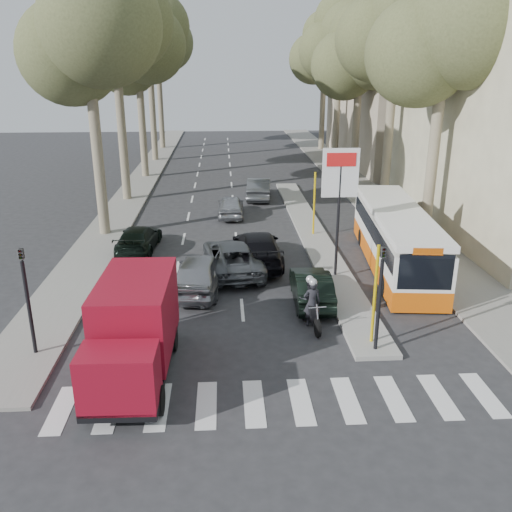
{
  "coord_description": "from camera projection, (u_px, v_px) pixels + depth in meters",
  "views": [
    {
      "loc": [
        -1.51,
        -16.63,
        8.78
      ],
      "look_at": [
        -0.28,
        3.55,
        1.6
      ],
      "focal_mm": 38.0,
      "sensor_mm": 36.0,
      "label": 1
    }
  ],
  "objects": [
    {
      "name": "traffic_light_island",
      "position": [
        381.0,
        281.0,
        16.61
      ],
      "size": [
        0.16,
        0.41,
        3.6
      ],
      "color": "black",
      "rests_on": "ground"
    },
    {
      "name": "queue_car_d",
      "position": [
        259.0,
        188.0,
        37.14
      ],
      "size": [
        1.92,
        4.51,
        1.44
      ],
      "primitive_type": "imported",
      "rotation": [
        0.0,
        0.0,
        3.05
      ],
      "color": "#494C51",
      "rests_on": "ground"
    },
    {
      "name": "traffic_island",
      "position": [
        313.0,
        235.0,
        29.17
      ],
      "size": [
        1.5,
        26.0,
        0.16
      ],
      "primitive_type": "cube",
      "color": "gray",
      "rests_on": "ground"
    },
    {
      "name": "median_left",
      "position": [
        145.0,
        176.0,
        44.52
      ],
      "size": [
        2.4,
        64.0,
        0.12
      ],
      "primitive_type": "cube",
      "color": "gray",
      "rests_on": "ground"
    },
    {
      "name": "silver_hatchback",
      "position": [
        199.0,
        272.0,
        22.02
      ],
      "size": [
        2.41,
        4.79,
        1.56
      ],
      "primitive_type": "imported",
      "rotation": [
        0.0,
        0.0,
        3.01
      ],
      "color": "#93949A",
      "rests_on": "ground"
    },
    {
      "name": "tree_r_a",
      "position": [
        449.0,
        28.0,
        25.22
      ],
      "size": [
        7.4,
        7.2,
        14.1
      ],
      "color": "#6B604C",
      "rests_on": "ground"
    },
    {
      "name": "traffic_light_left",
      "position": [
        25.0,
        283.0,
        16.46
      ],
      "size": [
        0.16,
        0.41,
        3.6
      ],
      "color": "black",
      "rests_on": "ground"
    },
    {
      "name": "sidewalk_right",
      "position": [
        352.0,
        181.0,
        42.65
      ],
      "size": [
        3.2,
        70.0,
        0.12
      ],
      "primitive_type": "cube",
      "color": "gray",
      "rests_on": "ground"
    },
    {
      "name": "queue_car_b",
      "position": [
        257.0,
        248.0,
        25.0
      ],
      "size": [
        2.25,
        5.23,
        1.5
      ],
      "primitive_type": "imported",
      "rotation": [
        0.0,
        0.0,
        3.17
      ],
      "color": "black",
      "rests_on": "ground"
    },
    {
      "name": "tree_r_c",
      "position": [
        362.0,
        51.0,
        40.49
      ],
      "size": [
        7.4,
        7.2,
        13.32
      ],
      "color": "#6B604C",
      "rests_on": "ground"
    },
    {
      "name": "queue_car_c",
      "position": [
        231.0,
        206.0,
        32.84
      ],
      "size": [
        1.63,
        3.83,
        1.29
      ],
      "primitive_type": "imported",
      "rotation": [
        0.0,
        0.0,
        3.11
      ],
      "color": "#9EA1A6",
      "rests_on": "ground"
    },
    {
      "name": "pedestrian_far",
      "position": [
        420.0,
        218.0,
        29.0
      ],
      "size": [
        1.24,
        0.8,
        1.78
      ],
      "primitive_type": "imported",
      "rotation": [
        0.0,
        0.0,
        3.41
      ],
      "color": "brown",
      "rests_on": "sidewalk_right"
    },
    {
      "name": "queue_car_a",
      "position": [
        233.0,
        257.0,
        24.0
      ],
      "size": [
        2.87,
        5.34,
        1.42
      ],
      "primitive_type": "imported",
      "rotation": [
        0.0,
        0.0,
        3.24
      ],
      "color": "#4F5257",
      "rests_on": "ground"
    },
    {
      "name": "red_truck",
      "position": [
        134.0,
        329.0,
        15.73
      ],
      "size": [
        2.18,
        5.42,
        2.86
      ],
      "rotation": [
        0.0,
        0.0,
        -0.03
      ],
      "color": "black",
      "rests_on": "ground"
    },
    {
      "name": "dark_hatchback",
      "position": [
        311.0,
        287.0,
        20.95
      ],
      "size": [
        1.49,
        3.99,
        1.3
      ],
      "primitive_type": "imported",
      "rotation": [
        0.0,
        0.0,
        3.11
      ],
      "color": "black",
      "rests_on": "ground"
    },
    {
      "name": "tree_l_c",
      "position": [
        139.0,
        47.0,
        41.3
      ],
      "size": [
        7.4,
        7.2,
        13.71
      ],
      "color": "#6B604C",
      "rests_on": "ground"
    },
    {
      "name": "tree_l_d",
      "position": [
        149.0,
        29.0,
        48.24
      ],
      "size": [
        7.4,
        7.2,
        15.66
      ],
      "color": "#6B604C",
      "rests_on": "ground"
    },
    {
      "name": "tree_l_a",
      "position": [
        89.0,
        29.0,
        26.13
      ],
      "size": [
        7.4,
        7.2,
        14.1
      ],
      "color": "#6B604C",
      "rests_on": "ground"
    },
    {
      "name": "city_bus",
      "position": [
        396.0,
        237.0,
        24.39
      ],
      "size": [
        3.24,
        10.48,
        2.72
      ],
      "rotation": [
        0.0,
        0.0,
        -0.1
      ],
      "color": "#DB590C",
      "rests_on": "ground"
    },
    {
      "name": "motorcycle",
      "position": [
        311.0,
        302.0,
        19.12
      ],
      "size": [
        0.83,
        2.16,
        1.84
      ],
      "rotation": [
        0.0,
        0.0,
        0.1
      ],
      "color": "black",
      "rests_on": "ground"
    },
    {
      "name": "building_far",
      "position": [
        410.0,
        73.0,
        48.85
      ],
      "size": [
        11.0,
        20.0,
        16.0
      ],
      "primitive_type": "cube",
      "color": "#B7A88E",
      "rests_on": "ground"
    },
    {
      "name": "tree_r_e",
      "position": [
        326.0,
        47.0,
        55.32
      ],
      "size": [
        7.4,
        7.2,
        14.1
      ],
      "color": "#6B604C",
      "rests_on": "ground"
    },
    {
      "name": "tree_r_b",
      "position": [
        400.0,
        17.0,
        32.4
      ],
      "size": [
        7.4,
        7.2,
        15.27
      ],
      "color": "#6B604C",
      "rests_on": "ground"
    },
    {
      "name": "queue_car_e",
      "position": [
        139.0,
        238.0,
        26.82
      ],
      "size": [
        2.04,
        4.4,
        1.24
      ],
      "primitive_type": "imported",
      "rotation": [
        0.0,
        0.0,
        3.07
      ],
      "color": "black",
      "rests_on": "ground"
    },
    {
      "name": "ground",
      "position": [
        270.0,
        334.0,
        18.66
      ],
      "size": [
        120.0,
        120.0,
        0.0
      ],
      "primitive_type": "plane",
      "color": "#28282B",
      "rests_on": "ground"
    },
    {
      "name": "tree_l_b",
      "position": [
        116.0,
        25.0,
        33.42
      ],
      "size": [
        7.4,
        7.2,
        14.88
      ],
      "color": "#6B604C",
      "rests_on": "ground"
    },
    {
      "name": "tree_l_e",
      "position": [
        158.0,
        44.0,
        56.1
      ],
      "size": [
        7.4,
        7.2,
        14.49
      ],
      "color": "#6B604C",
      "rests_on": "ground"
    },
    {
      "name": "tree_r_d",
      "position": [
        342.0,
        36.0,
        47.56
      ],
      "size": [
        7.4,
        7.2,
        14.88
      ],
      "color": "#6B604C",
      "rests_on": "ground"
    },
    {
      "name": "billboard",
      "position": [
        339.0,
        195.0,
        22.31
      ],
      "size": [
        1.5,
        12.1,
        5.6
      ],
      "color": "yellow",
      "rests_on": "ground"
    },
    {
      "name": "pedestrian_near",
      "position": [
        388.0,
        219.0,
        28.88
      ],
      "size": [
        0.8,
        1.13,
        1.74
      ],
      "primitive_type": "imported",
      "rotation": [
        0.0,
        0.0,
        1.9
      ],
      "color": "#41344F",
      "rests_on": "sidewalk_right"
    }
  ]
}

